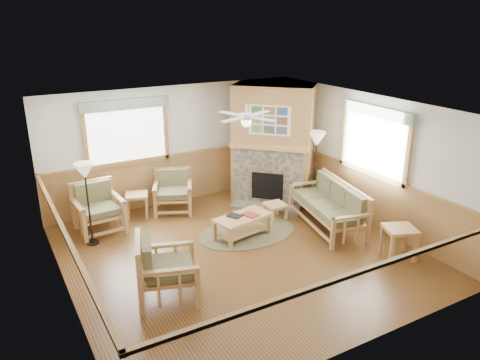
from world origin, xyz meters
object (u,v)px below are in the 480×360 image
coffee_table (243,226)px  end_table_chairs (137,205)px  footstool (275,211)px  floor_lamp_right (315,170)px  sofa (327,205)px  end_table_sofa (399,243)px  floor_lamp_left (88,204)px  armchair_left (167,267)px  armchair_back_right (173,192)px  armchair_back_left (99,209)px

coffee_table → end_table_chairs: size_ratio=2.14×
footstool → floor_lamp_right: (1.13, 0.13, 0.71)m
sofa → end_table_chairs: 4.06m
end_table_sofa → floor_lamp_left: floor_lamp_left is taller
footstool → floor_lamp_right: size_ratio=0.23×
armchair_left → end_table_sofa: (4.06, -0.89, -0.21)m
end_table_chairs → floor_lamp_right: 3.99m
armchair_back_right → end_table_chairs: (-0.79, 0.11, -0.19)m
sofa → floor_lamp_right: (0.41, 0.96, 0.42)m
armchair_back_right → floor_lamp_left: floor_lamp_left is taller
armchair_left → coffee_table: 2.39m
armchair_back_right → end_table_sofa: bearing=-31.8°
sofa → armchair_back_left: 4.64m
coffee_table → floor_lamp_right: floor_lamp_right is taller
floor_lamp_right → end_table_chairs: bearing=158.3°
armchair_back_right → footstool: 2.30m
sofa → armchair_left: bearing=-66.1°
floor_lamp_right → armchair_left: bearing=-157.4°
end_table_chairs → footstool: 2.99m
armchair_back_left → floor_lamp_right: 4.70m
floor_lamp_left → armchair_back_left: bearing=59.9°
end_table_chairs → floor_lamp_right: (3.66, -1.46, 0.62)m
sofa → armchair_left: armchair_left is taller
sofa → armchair_back_left: (-4.14, 2.08, 0.03)m
armchair_back_left → floor_lamp_left: size_ratio=0.61×
armchair_back_right → armchair_left: bearing=-89.5°
coffee_table → floor_lamp_left: 2.97m
armchair_back_right → coffee_table: bearing=-45.7°
coffee_table → armchair_back_left: bearing=133.4°
sofa → armchair_left: (-3.79, -0.79, 0.04)m
armchair_back_right → footstool: bearing=-16.5°
end_table_sofa → footstool: bearing=111.6°
end_table_sofa → floor_lamp_left: size_ratio=0.36×
sofa → armchair_left: size_ratio=1.99×
coffee_table → end_table_sofa: 2.92m
floor_lamp_left → sofa: bearing=-20.1°
armchair_left → end_table_sofa: bearing=-84.4°
sofa → end_table_chairs: size_ratio=3.85×
sofa → end_table_sofa: 1.71m
end_table_sofa → floor_lamp_right: size_ratio=0.33×
armchair_back_left → coffee_table: armchair_back_left is taller
floor_lamp_right → floor_lamp_left: bearing=172.3°
end_table_sofa → floor_lamp_right: 2.71m
floor_lamp_left → armchair_left: bearing=-75.5°
armchair_back_left → floor_lamp_left: 0.63m
end_table_chairs → end_table_sofa: size_ratio=0.88×
armchair_back_right → end_table_chairs: armchair_back_right is taller
sofa → armchair_back_right: (-2.47, 2.31, -0.01)m
floor_lamp_left → footstool: bearing=-12.0°
footstool → end_table_chairs: bearing=147.9°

